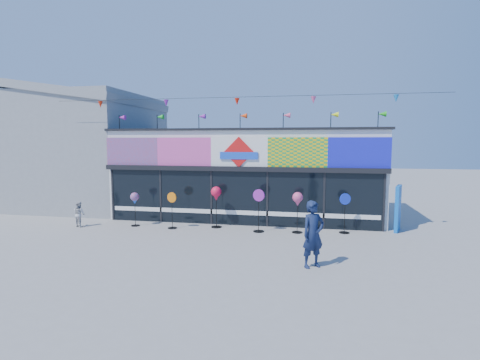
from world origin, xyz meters
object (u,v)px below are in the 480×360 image
(spinner_1, at_px, (172,209))
(adult_man, at_px, (313,234))
(child, at_px, (79,214))
(blue_sign, at_px, (398,208))
(spinner_5, at_px, (345,212))
(spinner_3, at_px, (259,209))
(spinner_4, at_px, (298,200))
(spinner_2, at_px, (216,195))
(spinner_0, at_px, (135,199))

(spinner_1, xyz_separation_m, adult_man, (5.64, -3.73, 0.16))
(spinner_1, xyz_separation_m, child, (-3.93, -0.42, -0.26))
(spinner_1, distance_m, adult_man, 6.76)
(blue_sign, distance_m, spinner_1, 9.01)
(spinner_5, xyz_separation_m, child, (-10.77, -0.94, -0.30))
(blue_sign, xyz_separation_m, spinner_3, (-5.37, -1.17, -0.02))
(spinner_4, bearing_deg, spinner_1, -177.34)
(adult_man, bearing_deg, spinner_5, 38.33)
(child, bearing_deg, adult_man, -179.23)
(spinner_4, relative_size, adult_man, 0.84)
(spinner_2, bearing_deg, spinner_4, -4.88)
(blue_sign, distance_m, spinner_5, 2.21)
(blue_sign, bearing_deg, spinner_5, -141.90)
(blue_sign, xyz_separation_m, child, (-12.86, -1.69, -0.39))
(spinner_1, relative_size, adult_man, 0.78)
(spinner_1, xyz_separation_m, spinner_5, (6.84, 0.52, 0.04))
(adult_man, bearing_deg, child, 125.03)
(spinner_4, distance_m, adult_man, 4.03)
(adult_man, bearing_deg, spinner_4, 62.63)
(blue_sign, bearing_deg, spinner_2, -155.67)
(spinner_3, height_order, spinner_5, spinner_3)
(spinner_2, distance_m, adult_man, 5.79)
(spinner_2, height_order, spinner_4, spinner_2)
(spinner_3, relative_size, spinner_4, 1.06)
(spinner_0, height_order, spinner_2, spinner_2)
(spinner_1, distance_m, spinner_5, 6.86)
(spinner_5, bearing_deg, spinner_2, -179.95)
(spinner_3, xyz_separation_m, spinner_4, (1.49, 0.14, 0.38))
(blue_sign, xyz_separation_m, spinner_0, (-10.61, -1.14, 0.22))
(spinner_4, height_order, child, spinner_4)
(spinner_4, xyz_separation_m, child, (-8.98, -0.65, -0.75))
(spinner_0, bearing_deg, adult_man, -27.78)
(spinner_3, bearing_deg, spinner_4, 5.37)
(spinner_3, relative_size, spinner_5, 1.09)
(spinner_1, height_order, spinner_4, spinner_4)
(blue_sign, relative_size, child, 1.73)
(spinner_1, relative_size, child, 1.41)
(child, bearing_deg, spinner_0, -146.55)
(blue_sign, relative_size, spinner_1, 1.22)
(spinner_3, distance_m, spinner_4, 1.55)
(spinner_2, xyz_separation_m, spinner_4, (3.32, -0.28, -0.09))
(adult_man, bearing_deg, spinner_1, 110.61)
(spinner_2, bearing_deg, spinner_0, -173.42)
(spinner_0, distance_m, child, 2.39)
(spinner_0, xyz_separation_m, spinner_4, (6.73, 0.11, 0.14))
(spinner_2, relative_size, spinner_4, 1.07)
(spinner_1, relative_size, spinner_4, 0.93)
(spinner_2, relative_size, adult_man, 0.90)
(spinner_1, relative_size, spinner_5, 0.96)
(spinner_0, bearing_deg, spinner_2, 6.58)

